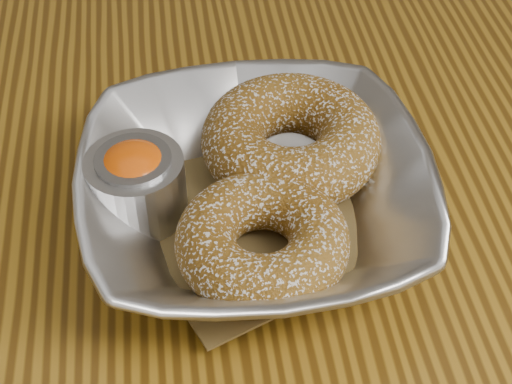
{
  "coord_description": "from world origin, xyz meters",
  "views": [
    {
      "loc": [
        -0.03,
        -0.32,
        1.12
      ],
      "look_at": [
        0.01,
        0.01,
        0.78
      ],
      "focal_mm": 55.0,
      "sensor_mm": 36.0,
      "label": 1
    }
  ],
  "objects": [
    {
      "name": "table",
      "position": [
        0.0,
        0.0,
        0.65
      ],
      "size": [
        1.2,
        0.8,
        0.75
      ],
      "color": "brown",
      "rests_on": "ground_plane"
    },
    {
      "name": "serving_bowl",
      "position": [
        0.01,
        0.01,
        0.78
      ],
      "size": [
        0.21,
        0.21,
        0.05
      ],
      "primitive_type": "imported",
      "color": "silver",
      "rests_on": "table"
    },
    {
      "name": "parchment",
      "position": [
        0.01,
        0.01,
        0.76
      ],
      "size": [
        0.19,
        0.19,
        0.0
      ],
      "primitive_type": "cube",
      "rotation": [
        0.0,
        0.0,
        0.39
      ],
      "color": "brown",
      "rests_on": "table"
    },
    {
      "name": "donut_back",
      "position": [
        0.04,
        0.06,
        0.78
      ],
      "size": [
        0.14,
        0.14,
        0.04
      ],
      "primitive_type": "torus",
      "rotation": [
        0.0,
        0.0,
        0.19
      ],
      "color": "brown",
      "rests_on": "parchment"
    },
    {
      "name": "donut_front",
      "position": [
        0.01,
        -0.02,
        0.78
      ],
      "size": [
        0.12,
        0.12,
        0.04
      ],
      "primitive_type": "torus",
      "rotation": [
        0.0,
        0.0,
        0.18
      ],
      "color": "brown",
      "rests_on": "parchment"
    },
    {
      "name": "ramekin",
      "position": [
        -0.06,
        0.03,
        0.78
      ],
      "size": [
        0.06,
        0.06,
        0.05
      ],
      "color": "silver",
      "rests_on": "table"
    }
  ]
}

